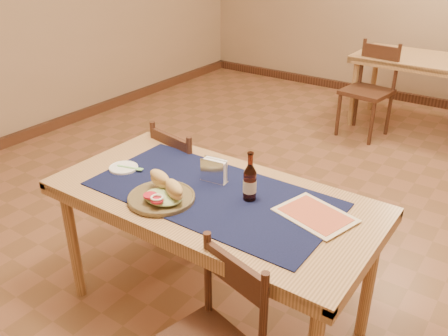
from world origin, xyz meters
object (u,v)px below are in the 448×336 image
Objects in this scene: beer_bottle at (250,182)px; main_table at (212,209)px; chair_main_far at (190,183)px; sandwich_plate at (163,194)px; napkin_holder at (214,171)px; back_table at (436,68)px.

main_table is at bearing -162.40° from beer_bottle.
sandwich_plate is at bearing -60.22° from chair_main_far.
napkin_holder is (-0.06, 0.10, 0.15)m from main_table.
sandwich_plate reaches higher than chair_main_far.
napkin_holder is (-0.24, 0.05, -0.03)m from beer_bottle.
main_table is 5.00× the size of sandwich_plate.
main_table and back_table have the same top height.
beer_bottle reaches higher than napkin_holder.
chair_main_far is 2.67× the size of sandwich_plate.
napkin_holder is at bearing -95.35° from back_table.
main_table is 6.64× the size of beer_bottle.
back_table is at bearing 83.75° from sandwich_plate.
beer_bottle is 0.25m from napkin_holder.
beer_bottle reaches higher than sandwich_plate.
beer_bottle is at bearing 17.60° from main_table.
napkin_holder reaches higher than sandwich_plate.
napkin_holder is (-0.31, -3.31, 0.15)m from back_table.
chair_main_far is at bearing 119.78° from sandwich_plate.
chair_main_far is (-0.52, 0.46, -0.22)m from main_table.
napkin_holder reaches higher than chair_main_far.
napkin_holder is at bearing 73.79° from sandwich_plate.
napkin_holder is at bearing 121.57° from main_table.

